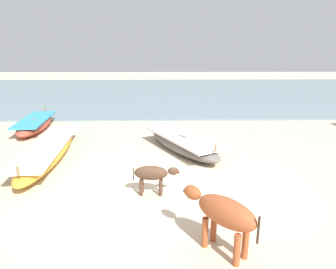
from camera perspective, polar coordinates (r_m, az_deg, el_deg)
name	(u,v)px	position (r m, az deg, el deg)	size (l,w,h in m)	color
ground	(165,183)	(7.27, -0.63, -9.50)	(80.00, 80.00, 0.00)	beige
sea_water	(163,92)	(23.38, -1.00, 8.35)	(60.00, 20.00, 0.08)	slate
fishing_boat_1	(35,124)	(13.15, -24.49, 1.93)	(1.41, 3.64, 0.68)	#B74733
fishing_boat_2	(182,143)	(9.43, 2.84, -1.67)	(2.64, 3.72, 0.70)	#5B5651
fishing_boat_4	(49,151)	(9.45, -22.27, -2.96)	(1.37, 5.00, 0.67)	gold
cow_adult_rust	(223,213)	(4.81, 10.73, -14.83)	(1.18, 1.25, 0.95)	#9E4C28
calf_near_dark	(153,174)	(6.57, -3.02, -7.72)	(1.05, 0.36, 0.68)	#4C3323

